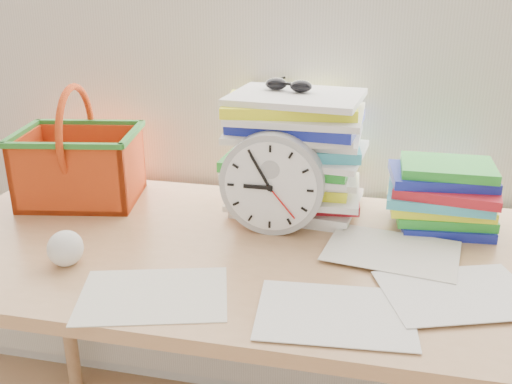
% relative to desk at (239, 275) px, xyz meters
% --- Properties ---
extents(desk, '(1.40, 0.70, 0.75)m').
position_rel_desk_xyz_m(desk, '(0.00, 0.00, 0.00)').
color(desk, tan).
rests_on(desk, ground).
extents(paper_stack, '(0.34, 0.28, 0.30)m').
position_rel_desk_xyz_m(paper_stack, '(0.08, 0.23, 0.22)').
color(paper_stack, white).
rests_on(paper_stack, desk).
extents(clock, '(0.24, 0.05, 0.24)m').
position_rel_desk_xyz_m(clock, '(0.06, 0.09, 0.19)').
color(clock, '#ABADAF').
rests_on(clock, desk).
extents(sunglasses, '(0.16, 0.14, 0.03)m').
position_rel_desk_xyz_m(sunglasses, '(0.06, 0.25, 0.39)').
color(sunglasses, black).
rests_on(sunglasses, paper_stack).
extents(book_stack, '(0.27, 0.21, 0.15)m').
position_rel_desk_xyz_m(book_stack, '(0.43, 0.21, 0.15)').
color(book_stack, white).
rests_on(book_stack, desk).
extents(basket, '(0.33, 0.28, 0.30)m').
position_rel_desk_xyz_m(basket, '(-0.47, 0.18, 0.22)').
color(basket, '#E64C16').
rests_on(basket, desk).
extents(crumpled_ball, '(0.07, 0.07, 0.07)m').
position_rel_desk_xyz_m(crumpled_ball, '(-0.33, -0.16, 0.11)').
color(crumpled_ball, white).
rests_on(crumpled_ball, desk).
extents(scattered_papers, '(1.26, 0.42, 0.02)m').
position_rel_desk_xyz_m(scattered_papers, '(0.00, 0.00, 0.08)').
color(scattered_papers, white).
rests_on(scattered_papers, desk).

